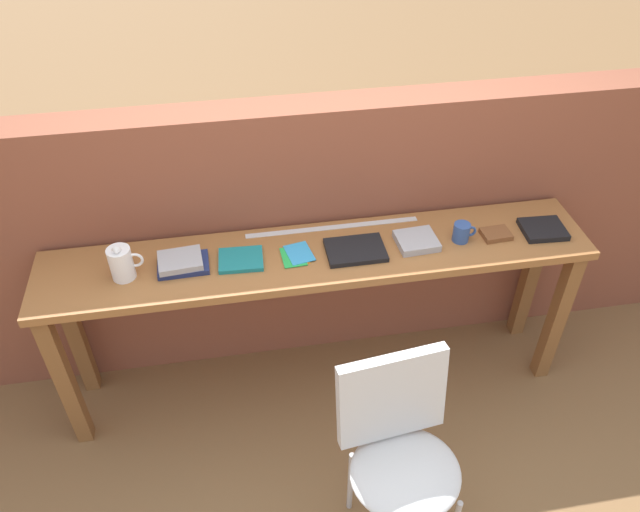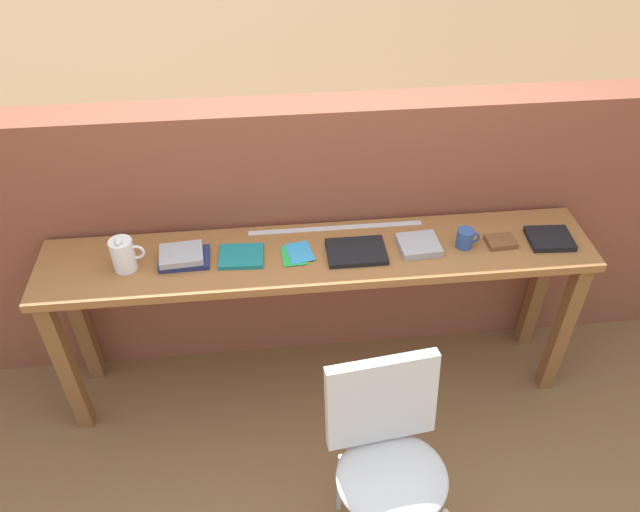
{
  "view_description": "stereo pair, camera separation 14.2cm",
  "coord_description": "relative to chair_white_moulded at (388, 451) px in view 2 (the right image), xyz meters",
  "views": [
    {
      "loc": [
        -0.36,
        -1.83,
        2.66
      ],
      "look_at": [
        0.0,
        0.25,
        0.9
      ],
      "focal_mm": 35.0,
      "sensor_mm": 36.0,
      "label": 1
    },
    {
      "loc": [
        -0.22,
        -1.85,
        2.66
      ],
      "look_at": [
        0.0,
        0.25,
        0.9
      ],
      "focal_mm": 35.0,
      "sensor_mm": 36.0,
      "label": 2
    }
  ],
  "objects": [
    {
      "name": "book_open_centre",
      "position": [
        -0.02,
        0.79,
        0.37
      ],
      "size": [
        0.26,
        0.19,
        0.02
      ],
      "primitive_type": "cube",
      "rotation": [
        0.0,
        0.0,
        0.0
      ],
      "color": "black",
      "rests_on": "sideboard"
    },
    {
      "name": "ruler_metal_back_edge",
      "position": [
        -0.09,
        0.98,
        0.35
      ],
      "size": [
        0.82,
        0.03,
        0.0
      ],
      "primitive_type": "cube",
      "color": "silver",
      "rests_on": "sideboard"
    },
    {
      "name": "ground_plane",
      "position": [
        -0.19,
        0.51,
        -0.53
      ],
      "size": [
        40.0,
        40.0,
        0.0
      ],
      "primitive_type": "plane",
      "color": "brown"
    },
    {
      "name": "sideboard",
      "position": [
        -0.19,
        0.81,
        0.21
      ],
      "size": [
        2.5,
        0.44,
        0.88
      ],
      "color": "#996033",
      "rests_on": "ground"
    },
    {
      "name": "brick_wall_back",
      "position": [
        -0.19,
        1.15,
        0.19
      ],
      "size": [
        6.0,
        0.2,
        1.44
      ],
      "primitive_type": "cube",
      "color": "brown",
      "rests_on": "ground"
    },
    {
      "name": "chair_white_moulded",
      "position": [
        0.0,
        0.0,
        0.0
      ],
      "size": [
        0.49,
        0.5,
        0.89
      ],
      "color": "silver",
      "rests_on": "ground"
    },
    {
      "name": "book_grey_hardcover",
      "position": [
        0.27,
        0.8,
        0.37
      ],
      "size": [
        0.19,
        0.17,
        0.03
      ],
      "primitive_type": "cube",
      "rotation": [
        0.0,
        0.0,
        0.06
      ],
      "color": "#9E9EA3",
      "rests_on": "sideboard"
    },
    {
      "name": "book_stack_leftmost",
      "position": [
        -0.79,
        0.81,
        0.38
      ],
      "size": [
        0.22,
        0.16,
        0.05
      ],
      "color": "navy",
      "rests_on": "sideboard"
    },
    {
      "name": "mug",
      "position": [
        0.47,
        0.79,
        0.4
      ],
      "size": [
        0.11,
        0.08,
        0.09
      ],
      "color": "#2D4C8C",
      "rests_on": "sideboard"
    },
    {
      "name": "magazine_cycling",
      "position": [
        -0.53,
        0.81,
        0.36
      ],
      "size": [
        0.2,
        0.17,
        0.02
      ],
      "primitive_type": "cube",
      "rotation": [
        0.0,
        0.0,
        -0.05
      ],
      "color": "#19757A",
      "rests_on": "sideboard"
    },
    {
      "name": "book_repair_rightmost",
      "position": [
        0.87,
        0.78,
        0.37
      ],
      "size": [
        0.21,
        0.18,
        0.03
      ],
      "primitive_type": "cube",
      "rotation": [
        0.0,
        0.0,
        -0.06
      ],
      "color": "black",
      "rests_on": "sideboard"
    },
    {
      "name": "pamphlet_pile_colourful",
      "position": [
        -0.29,
        0.81,
        0.36
      ],
      "size": [
        0.15,
        0.17,
        0.01
      ],
      "color": "orange",
      "rests_on": "sideboard"
    },
    {
      "name": "leather_journal_brown",
      "position": [
        0.64,
        0.79,
        0.37
      ],
      "size": [
        0.14,
        0.11,
        0.02
      ],
      "primitive_type": "cube",
      "rotation": [
        0.0,
        0.0,
        0.05
      ],
      "color": "brown",
      "rests_on": "sideboard"
    },
    {
      "name": "pitcher_white",
      "position": [
        -1.03,
        0.79,
        0.43
      ],
      "size": [
        0.14,
        0.1,
        0.18
      ],
      "color": "white",
      "rests_on": "sideboard"
    }
  ]
}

